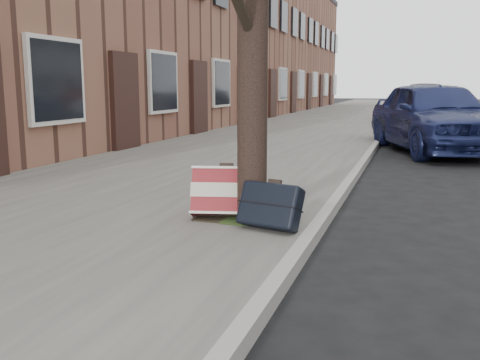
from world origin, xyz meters
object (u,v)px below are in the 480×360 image
(car_near_front, at_px, (434,116))
(car_near_mid, at_px, (423,108))
(suitcase_red, at_px, (226,192))
(suitcase_navy, at_px, (270,205))

(car_near_front, bearing_deg, car_near_mid, 72.62)
(suitcase_red, relative_size, suitcase_navy, 1.15)
(suitcase_navy, distance_m, car_near_mid, 15.07)
(suitcase_red, distance_m, suitcase_navy, 0.61)
(suitcase_red, bearing_deg, car_near_mid, 68.84)
(car_near_front, bearing_deg, suitcase_navy, -120.45)
(suitcase_red, distance_m, car_near_mid, 14.84)
(car_near_front, distance_m, car_near_mid, 7.35)
(suitcase_navy, distance_m, car_near_front, 7.82)
(car_near_mid, bearing_deg, suitcase_red, -116.78)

